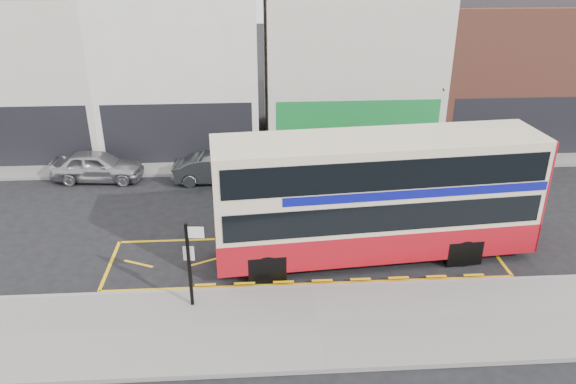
{
  "coord_description": "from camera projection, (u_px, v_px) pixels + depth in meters",
  "views": [
    {
      "loc": [
        -1.76,
        -15.81,
        10.74
      ],
      "look_at": [
        -0.62,
        2.0,
        2.48
      ],
      "focal_mm": 35.0,
      "sensor_mm": 36.0,
      "label": 1
    }
  ],
  "objects": [
    {
      "name": "terrace_far_left",
      "position": [
        30.0,
        56.0,
        29.69
      ],
      "size": [
        8.0,
        8.01,
        10.8
      ],
      "color": "beige",
      "rests_on": "ground"
    },
    {
      "name": "terrace_left",
      "position": [
        181.0,
        45.0,
        29.95
      ],
      "size": [
        8.0,
        8.01,
        11.8
      ],
      "color": "white",
      "rests_on": "ground"
    },
    {
      "name": "car_grey",
      "position": [
        217.0,
        169.0,
        26.33
      ],
      "size": [
        4.12,
        1.52,
        1.35
      ],
      "primitive_type": "imported",
      "rotation": [
        0.0,
        0.0,
        1.55
      ],
      "color": "#383B3E",
      "rests_on": "ground"
    },
    {
      "name": "far_pavement",
      "position": [
        289.0,
        161.0,
        28.86
      ],
      "size": [
        50.0,
        3.0,
        0.15
      ],
      "primitive_type": "cube",
      "color": "gray",
      "rests_on": "ground"
    },
    {
      "name": "kerb",
      "position": [
        311.0,
        287.0,
        18.56
      ],
      "size": [
        40.0,
        0.15,
        0.15
      ],
      "primitive_type": "cube",
      "color": "gray",
      "rests_on": "ground"
    },
    {
      "name": "bus_stop_post",
      "position": [
        191.0,
        257.0,
        16.88
      ],
      "size": [
        0.71,
        0.15,
        2.86
      ],
      "rotation": [
        0.0,
        0.0,
        -0.08
      ],
      "color": "black",
      "rests_on": "pavement"
    },
    {
      "name": "double_decker_bus",
      "position": [
        377.0,
        196.0,
        19.62
      ],
      "size": [
        11.52,
        3.55,
        4.53
      ],
      "rotation": [
        0.0,
        0.0,
        0.08
      ],
      "color": "beige",
      "rests_on": "ground"
    },
    {
      "name": "street_tree_right",
      "position": [
        441.0,
        94.0,
        28.7
      ],
      "size": [
        2.22,
        2.22,
        4.79
      ],
      "color": "black",
      "rests_on": "ground"
    },
    {
      "name": "road_markings",
      "position": [
        306.0,
        258.0,
        20.38
      ],
      "size": [
        14.0,
        3.4,
        0.01
      ],
      "primitive_type": null,
      "color": "yellow",
      "rests_on": "ground"
    },
    {
      "name": "pavement",
      "position": [
        318.0,
        324.0,
        16.81
      ],
      "size": [
        40.0,
        4.0,
        0.15
      ],
      "primitive_type": "cube",
      "color": "gray",
      "rests_on": "ground"
    },
    {
      "name": "terrace_green_shop",
      "position": [
        348.0,
        47.0,
        30.58
      ],
      "size": [
        9.0,
        8.01,
        11.3
      ],
      "color": "beige",
      "rests_on": "ground"
    },
    {
      "name": "car_silver",
      "position": [
        97.0,
        166.0,
        26.53
      ],
      "size": [
        4.37,
        2.05,
        1.44
      ],
      "primitive_type": "imported",
      "rotation": [
        0.0,
        0.0,
        1.49
      ],
      "color": "#A2A1A6",
      "rests_on": "ground"
    },
    {
      "name": "ground",
      "position": [
        310.0,
        283.0,
        18.93
      ],
      "size": [
        120.0,
        120.0,
        0.0
      ],
      "primitive_type": "plane",
      "color": "black",
      "rests_on": "ground"
    },
    {
      "name": "car_white",
      "position": [
        429.0,
        159.0,
        27.54
      ],
      "size": [
        4.85,
        2.92,
        1.32
      ],
      "primitive_type": "imported",
      "rotation": [
        0.0,
        0.0,
        1.32
      ],
      "color": "#BCBCBC",
      "rests_on": "ground"
    },
    {
      "name": "terrace_right",
      "position": [
        507.0,
        54.0,
        31.31
      ],
      "size": [
        9.0,
        8.01,
        10.3
      ],
      "color": "#944E3B",
      "rests_on": "ground"
    }
  ]
}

